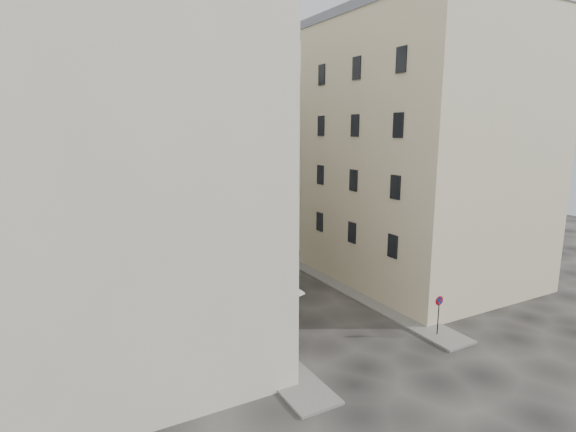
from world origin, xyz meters
TOP-DOWN VIEW (x-y plane):
  - ground at (0.00, 0.00)m, footprint 90.00×90.00m
  - sidewalk_left at (-4.50, 4.00)m, footprint 2.00×22.00m
  - sidewalk_right at (4.50, 3.00)m, footprint 2.00×18.00m
  - building_left at (-10.50, 3.00)m, footprint 12.20×16.20m
  - building_right at (10.50, 3.50)m, footprint 12.20×14.20m
  - building_back at (-1.00, 19.00)m, footprint 18.20×10.20m
  - cafe_storefront at (-4.32, 1.00)m, footprint 1.74×7.30m
  - stone_steps at (0.00, 12.57)m, footprint 9.00×3.15m
  - bollard_near at (-3.25, -1.00)m, footprint 0.12×0.12m
  - bollard_mid at (-3.25, 2.50)m, footprint 0.12×0.12m
  - bollard_far at (-3.25, 6.00)m, footprint 0.12×0.12m
  - no_parking_sign at (4.30, -4.42)m, footprint 0.52×0.10m
  - bistro_table_a at (-3.18, -1.28)m, footprint 1.33×0.63m
  - bistro_table_b at (-3.13, -0.08)m, footprint 1.34×0.63m
  - bistro_table_c at (-3.02, 2.00)m, footprint 1.19×0.56m
  - bistro_table_d at (-3.30, 2.56)m, footprint 1.34×0.63m
  - bistro_table_e at (-3.17, 5.14)m, footprint 1.39×0.65m
  - pedestrian at (-3.20, 3.40)m, footprint 0.65×0.43m

SIDE VIEW (x-z plane):
  - ground at x=0.00m, z-range 0.00..0.00m
  - sidewalk_left at x=-4.50m, z-range 0.00..0.12m
  - sidewalk_right at x=4.50m, z-range 0.00..0.12m
  - stone_steps at x=0.00m, z-range 0.00..0.80m
  - bistro_table_c at x=-3.02m, z-range 0.01..0.85m
  - bistro_table_a at x=-3.18m, z-range 0.01..0.95m
  - bistro_table_d at x=-3.30m, z-range 0.01..0.95m
  - bistro_table_b at x=-3.13m, z-range 0.01..0.95m
  - bistro_table_e at x=-3.17m, z-range 0.01..0.99m
  - bollard_near at x=-3.25m, z-range 0.04..1.02m
  - bollard_mid at x=-3.25m, z-range 0.04..1.02m
  - bollard_far at x=-3.25m, z-range 0.04..1.02m
  - pedestrian at x=-3.20m, z-range 0.00..1.76m
  - no_parking_sign at x=4.30m, z-range 0.47..2.73m
  - cafe_storefront at x=-4.32m, z-range 0.13..3.63m
  - building_right at x=10.50m, z-range 0.01..18.61m
  - building_back at x=-1.00m, z-range 0.01..18.61m
  - building_left at x=-10.50m, z-range 0.01..20.61m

